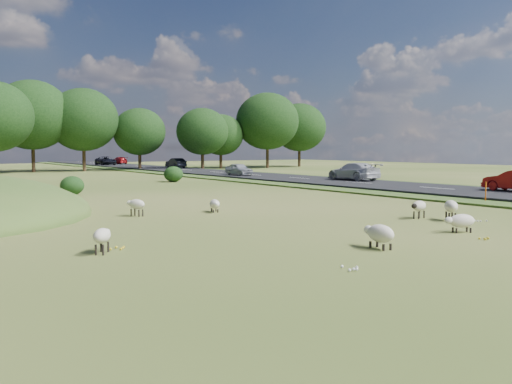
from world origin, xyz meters
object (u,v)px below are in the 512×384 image
car_0 (354,171)px  car_6 (239,169)px  car_5 (106,161)px  sheep_3 (461,221)px  sheep_5 (451,206)px  sheep_4 (380,233)px  sheep_6 (136,204)px  sheep_1 (215,204)px  sheep_0 (419,206)px  marker_post (486,192)px  sheep_2 (102,236)px  car_2 (176,163)px  car_4 (119,160)px

car_0 → car_6: size_ratio=1.42×
car_5 → car_0: bearing=-86.1°
sheep_3 → car_5: 80.73m
sheep_5 → sheep_4: bearing=153.0°
sheep_4 → sheep_6: 12.49m
sheep_1 → car_5: 71.06m
sheep_0 → sheep_4: 8.24m
sheep_5 → car_0: size_ratio=0.22×
sheep_3 → marker_post: bearing=-127.7°
sheep_2 → sheep_5: sheep_5 is taller
sheep_2 → marker_post: bearing=-46.4°
sheep_0 → sheep_1: 9.51m
sheep_1 → sheep_3: (4.33, -10.79, 0.04)m
sheep_2 → sheep_4: bearing=-82.4°
sheep_3 → car_5: car_5 is taller
car_6 → sheep_2: bearing=-126.9°
sheep_1 → car_2: bearing=176.3°
car_0 → car_2: 36.51m
sheep_2 → car_4: 85.71m
sheep_3 → sheep_6: (-8.11, 11.32, 0.11)m
car_0 → car_5: (-3.80, 55.51, -0.07)m
marker_post → sheep_0: (-8.84, -2.83, -0.05)m
car_5 → sheep_5: bearing=-97.9°
marker_post → sheep_5: marker_post is taller
sheep_2 → car_4: size_ratio=0.24×
sheep_5 → marker_post: bearing=-24.0°
car_2 → car_6: size_ratio=1.11×
marker_post → car_5: 73.15m
sheep_0 → marker_post: bearing=-177.3°
marker_post → sheep_5: size_ratio=1.02×
car_4 → car_6: 46.48m
sheep_0 → sheep_6: (-10.10, 7.63, -0.01)m
car_2 → sheep_3: bearing=74.2°
sheep_5 → car_6: 36.47m
sheep_2 → car_4: car_4 is taller
sheep_1 → sheep_3: 11.63m
sheep_3 → car_6: car_6 is taller
car_5 → car_6: (0.00, -42.32, -0.06)m
sheep_1 → sheep_0: bearing=61.2°
sheep_5 → car_5: bearing=31.9°
sheep_3 → car_4: 85.36m
marker_post → sheep_1: bearing=164.3°
car_2 → sheep_6: bearing=62.9°
car_6 → sheep_6: bearing=-129.5°
sheep_0 → car_4: bearing=-115.8°
car_0 → car_4: car_0 is taller
marker_post → car_2: (6.28, 54.10, 0.34)m
marker_post → sheep_6: size_ratio=1.07×
sheep_0 → sheep_5: sheep_5 is taller
sheep_1 → car_4: bearing=-176.8°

